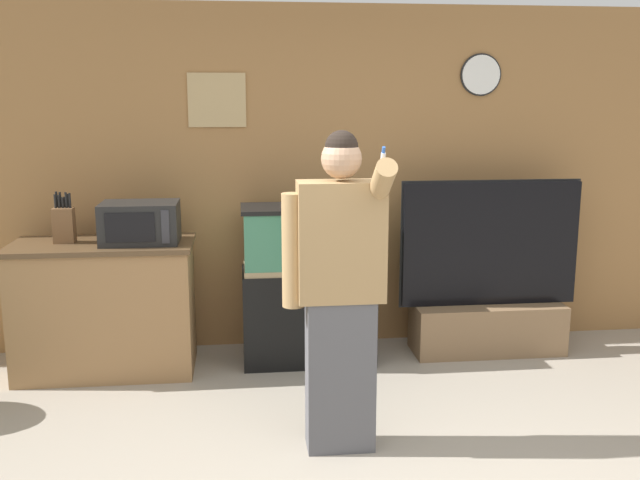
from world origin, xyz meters
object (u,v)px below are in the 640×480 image
object	(u,v)px
knife_block	(64,224)
person_standing	(339,289)
counter_island	(106,307)
tv_on_stand	(488,303)
microwave	(140,223)
aquarium_on_stand	(308,284)

from	to	relation	value
knife_block	person_standing	distance (m)	2.19
person_standing	counter_island	bearing A→B (deg)	138.51
tv_on_stand	microwave	bearing A→B (deg)	-177.52
microwave	tv_on_stand	distance (m)	2.64
aquarium_on_stand	tv_on_stand	distance (m)	1.39
aquarium_on_stand	tv_on_stand	bearing A→B (deg)	1.38
counter_island	knife_block	distance (m)	0.65
knife_block	aquarium_on_stand	world-z (taller)	knife_block
person_standing	tv_on_stand	bearing A→B (deg)	46.02
aquarium_on_stand	person_standing	size ratio (longest dim) A/B	0.66
aquarium_on_stand	tv_on_stand	xyz separation A→B (m)	(1.38, 0.03, -0.20)
microwave	tv_on_stand	bearing A→B (deg)	2.48
counter_island	person_standing	world-z (taller)	person_standing
knife_block	aquarium_on_stand	bearing A→B (deg)	0.61
counter_island	aquarium_on_stand	size ratio (longest dim) A/B	1.08
counter_island	knife_block	size ratio (longest dim) A/B	3.56
knife_block	aquarium_on_stand	xyz separation A→B (m)	(1.69, 0.02, -0.48)
person_standing	knife_block	bearing A→B (deg)	142.19
microwave	knife_block	distance (m)	0.53
counter_island	aquarium_on_stand	xyz separation A→B (m)	(1.44, 0.05, 0.11)
microwave	tv_on_stand	size ratio (longest dim) A/B	0.38
knife_block	aquarium_on_stand	size ratio (longest dim) A/B	0.30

